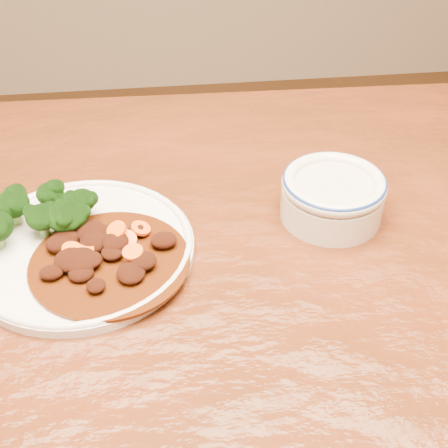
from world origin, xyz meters
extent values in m
cube|color=#5E2410|center=(0.00, 0.00, 0.73)|extent=(1.52, 0.94, 0.04)
cylinder|color=white|center=(-0.17, 0.05, 0.76)|extent=(0.27, 0.27, 0.01)
torus|color=white|center=(-0.17, 0.05, 0.76)|extent=(0.27, 0.27, 0.01)
cylinder|color=#7BA555|center=(-0.19, 0.07, 0.77)|extent=(0.01, 0.01, 0.02)
ellipsoid|color=black|center=(-0.19, 0.07, 0.79)|extent=(0.04, 0.04, 0.03)
cylinder|color=#7BA555|center=(-0.22, 0.08, 0.77)|extent=(0.01, 0.01, 0.02)
ellipsoid|color=black|center=(-0.22, 0.08, 0.79)|extent=(0.04, 0.04, 0.03)
cylinder|color=#7BA555|center=(-0.25, 0.11, 0.77)|extent=(0.01, 0.01, 0.02)
ellipsoid|color=black|center=(-0.25, 0.11, 0.79)|extent=(0.04, 0.04, 0.03)
cylinder|color=#7BA555|center=(-0.17, 0.11, 0.77)|extent=(0.01, 0.01, 0.02)
ellipsoid|color=black|center=(-0.17, 0.11, 0.79)|extent=(0.03, 0.03, 0.03)
cylinder|color=#7BA555|center=(-0.21, 0.12, 0.77)|extent=(0.01, 0.01, 0.02)
ellipsoid|color=black|center=(-0.21, 0.12, 0.79)|extent=(0.03, 0.03, 0.03)
cylinder|color=#7BA555|center=(-0.18, 0.07, 0.77)|extent=(0.01, 0.01, 0.02)
ellipsoid|color=black|center=(-0.18, 0.07, 0.79)|extent=(0.04, 0.04, 0.03)
cylinder|color=#421907|center=(-0.14, 0.01, 0.76)|extent=(0.19, 0.19, 0.00)
ellipsoid|color=black|center=(-0.13, 0.04, 0.78)|extent=(0.03, 0.03, 0.02)
ellipsoid|color=black|center=(-0.10, 0.00, 0.78)|extent=(0.03, 0.03, 0.02)
ellipsoid|color=black|center=(-0.15, -0.03, 0.77)|extent=(0.02, 0.02, 0.01)
ellipsoid|color=black|center=(-0.20, 0.00, 0.77)|extent=(0.03, 0.02, 0.01)
ellipsoid|color=black|center=(-0.10, 0.06, 0.77)|extent=(0.02, 0.02, 0.01)
ellipsoid|color=black|center=(-0.16, 0.06, 0.77)|extent=(0.04, 0.04, 0.02)
ellipsoid|color=black|center=(-0.18, 0.01, 0.78)|extent=(0.04, 0.04, 0.02)
ellipsoid|color=black|center=(-0.19, 0.04, 0.77)|extent=(0.04, 0.03, 0.02)
ellipsoid|color=black|center=(-0.17, 0.01, 0.77)|extent=(0.04, 0.04, 0.02)
ellipsoid|color=black|center=(-0.19, 0.06, 0.77)|extent=(0.03, 0.03, 0.01)
ellipsoid|color=black|center=(-0.16, 0.01, 0.78)|extent=(0.03, 0.03, 0.01)
ellipsoid|color=black|center=(-0.19, 0.05, 0.77)|extent=(0.03, 0.03, 0.01)
ellipsoid|color=black|center=(-0.13, 0.02, 0.77)|extent=(0.03, 0.03, 0.01)
ellipsoid|color=black|center=(-0.14, 0.06, 0.78)|extent=(0.03, 0.03, 0.01)
ellipsoid|color=black|center=(-0.15, 0.04, 0.77)|extent=(0.04, 0.04, 0.02)
ellipsoid|color=black|center=(-0.19, 0.05, 0.78)|extent=(0.03, 0.03, 0.02)
ellipsoid|color=black|center=(-0.14, 0.06, 0.77)|extent=(0.02, 0.02, 0.01)
ellipsoid|color=black|center=(-0.17, -0.01, 0.77)|extent=(0.03, 0.03, 0.01)
ellipsoid|color=black|center=(-0.07, 0.03, 0.77)|extent=(0.03, 0.03, 0.02)
ellipsoid|color=black|center=(-0.11, -0.02, 0.77)|extent=(0.03, 0.04, 0.02)
cylinder|color=#FF550D|center=(-0.13, 0.05, 0.79)|extent=(0.03, 0.03, 0.02)
cylinder|color=#FF550D|center=(-0.11, 0.01, 0.78)|extent=(0.03, 0.03, 0.01)
cylinder|color=#FF550D|center=(-0.17, 0.02, 0.78)|extent=(0.03, 0.03, 0.01)
cylinder|color=#FF550D|center=(-0.10, 0.06, 0.78)|extent=(0.03, 0.03, 0.01)
cylinder|color=#FF550D|center=(-0.12, 0.04, 0.78)|extent=(0.03, 0.03, 0.02)
cylinder|color=#FF550D|center=(-0.18, 0.03, 0.78)|extent=(0.03, 0.03, 0.01)
cylinder|color=silver|center=(0.14, 0.09, 0.77)|extent=(0.13, 0.13, 0.04)
cylinder|color=silver|center=(0.14, 0.09, 0.80)|extent=(0.10, 0.10, 0.01)
torus|color=silver|center=(0.14, 0.09, 0.80)|extent=(0.13, 0.13, 0.02)
torus|color=navy|center=(0.14, 0.09, 0.81)|extent=(0.13, 0.13, 0.01)
camera|label=1|loc=(-0.07, -0.53, 1.25)|focal=50.00mm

